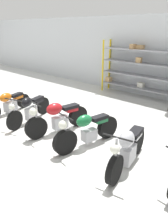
{
  "coord_description": "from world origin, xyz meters",
  "views": [
    {
      "loc": [
        4.12,
        -4.04,
        3.05
      ],
      "look_at": [
        0.0,
        0.4,
        0.7
      ],
      "focal_mm": 35.0,
      "sensor_mm": 36.0,
      "label": 1
    }
  ],
  "objects_px": {
    "motorcycle_black": "(30,109)",
    "motorcycle_red": "(58,117)",
    "motorcycle_silver": "(128,148)",
    "motorcycle_green": "(87,130)",
    "shelving_rack": "(150,70)",
    "motorcycle_orange": "(9,103)"
  },
  "relations": [
    {
      "from": "shelving_rack",
      "to": "motorcycle_green",
      "type": "relative_size",
      "value": 2.33
    },
    {
      "from": "motorcycle_red",
      "to": "motorcycle_silver",
      "type": "height_order",
      "value": "motorcycle_red"
    },
    {
      "from": "motorcycle_green",
      "to": "motorcycle_silver",
      "type": "distance_m",
      "value": 1.33
    },
    {
      "from": "shelving_rack",
      "to": "motorcycle_red",
      "type": "distance_m",
      "value": 5.11
    },
    {
      "from": "motorcycle_green",
      "to": "motorcycle_silver",
      "type": "height_order",
      "value": "motorcycle_silver"
    },
    {
      "from": "motorcycle_black",
      "to": "motorcycle_red",
      "type": "distance_m",
      "value": 1.33
    },
    {
      "from": "motorcycle_orange",
      "to": "motorcycle_red",
      "type": "bearing_deg",
      "value": 80.03
    },
    {
      "from": "shelving_rack",
      "to": "motorcycle_orange",
      "type": "relative_size",
      "value": 2.45
    },
    {
      "from": "shelving_rack",
      "to": "motorcycle_orange",
      "type": "bearing_deg",
      "value": -119.56
    },
    {
      "from": "shelving_rack",
      "to": "motorcycle_black",
      "type": "bearing_deg",
      "value": -108.6
    },
    {
      "from": "motorcycle_red",
      "to": "motorcycle_green",
      "type": "bearing_deg",
      "value": 98.78
    },
    {
      "from": "motorcycle_black",
      "to": "motorcycle_silver",
      "type": "height_order",
      "value": "motorcycle_silver"
    },
    {
      "from": "motorcycle_black",
      "to": "motorcycle_green",
      "type": "relative_size",
      "value": 0.98
    },
    {
      "from": "shelving_rack",
      "to": "motorcycle_green",
      "type": "height_order",
      "value": "shelving_rack"
    },
    {
      "from": "shelving_rack",
      "to": "motorcycle_black",
      "type": "distance_m",
      "value": 5.49
    },
    {
      "from": "motorcycle_red",
      "to": "shelving_rack",
      "type": "bearing_deg",
      "value": -175.2
    },
    {
      "from": "motorcycle_orange",
      "to": "motorcycle_black",
      "type": "xyz_separation_m",
      "value": [
        1.24,
        0.09,
        0.07
      ]
    },
    {
      "from": "motorcycle_orange",
      "to": "motorcycle_black",
      "type": "distance_m",
      "value": 1.24
    },
    {
      "from": "shelving_rack",
      "to": "motorcycle_green",
      "type": "bearing_deg",
      "value": -80.75
    },
    {
      "from": "shelving_rack",
      "to": "motorcycle_orange",
      "type": "height_order",
      "value": "shelving_rack"
    },
    {
      "from": "motorcycle_black",
      "to": "motorcycle_red",
      "type": "bearing_deg",
      "value": 77.47
    },
    {
      "from": "shelving_rack",
      "to": "motorcycle_black",
      "type": "xyz_separation_m",
      "value": [
        -1.73,
        -5.14,
        -0.83
      ]
    }
  ]
}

